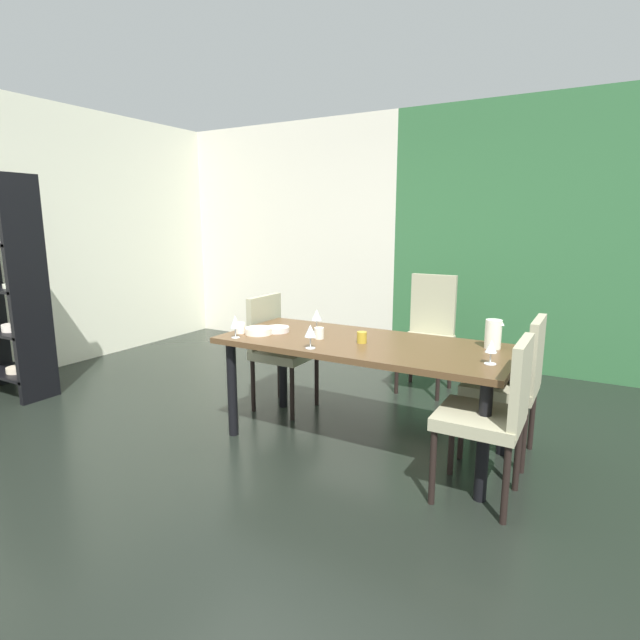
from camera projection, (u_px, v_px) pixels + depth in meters
The scene contains 19 objects.
ground_plane at pixel (255, 453), 3.39m from camera, with size 6.30×5.90×0.02m, color black.
back_panel_interior at pixel (286, 235), 6.39m from camera, with size 3.00×0.10×2.73m, color silver.
garden_window_panel at pixel (556, 239), 4.86m from camera, with size 3.29×0.10×2.73m, color #31673A.
dining_table at pixel (363, 353), 3.38m from camera, with size 1.96×0.85×0.74m.
chair_head_far at pixel (428, 328), 4.57m from camera, with size 0.44×0.44×1.06m.
chair_right_far at pixel (513, 379), 3.22m from camera, with size 0.44×0.44×0.94m.
chair_right_near at pixel (494, 410), 2.69m from camera, with size 0.44×0.44×0.94m.
chair_left_far at pixel (277, 345), 4.12m from camera, with size 0.45×0.44×0.93m.
display_shelf at pixel (5, 288), 4.36m from camera, with size 0.78×0.34×1.92m.
wine_glass_rear at pixel (310, 331), 3.16m from camera, with size 0.08×0.08×0.15m.
wine_glass_right at pixel (491, 347), 2.81m from camera, with size 0.07×0.07×0.14m.
wine_glass_corner at pixel (317, 315), 3.62m from camera, with size 0.07×0.07×0.17m.
wine_glass_near_window at pixel (235, 322), 3.45m from camera, with size 0.07×0.07×0.16m.
serving_bowl_left at pixel (277, 329), 3.65m from camera, with size 0.17×0.17×0.04m, color beige.
serving_bowl_south at pixel (259, 331), 3.58m from camera, with size 0.19×0.19×0.05m, color white.
cup_north at pixel (319, 333), 3.44m from camera, with size 0.07×0.07×0.08m, color silver.
cup_near_shelf at pixel (362, 337), 3.32m from camera, with size 0.07×0.07×0.08m, color #B09028.
cup_center at pixel (240, 328), 3.61m from camera, with size 0.07×0.07×0.08m, color white.
pitcher_east at pixel (493, 334), 3.17m from camera, with size 0.11×0.10×0.19m.
Camera 1 is at (1.95, -2.51, 1.53)m, focal length 28.00 mm.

